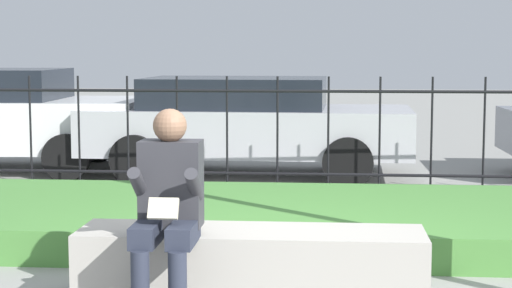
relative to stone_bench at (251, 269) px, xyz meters
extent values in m
cube|color=#ADA89E|center=(0.00, 0.00, 0.03)|extent=(2.24, 0.57, 0.46)
cylinder|color=#282D3D|center=(-0.59, -0.63, 0.07)|extent=(0.11, 0.11, 0.37)
cube|color=#282D3D|center=(-0.59, -0.42, 0.32)|extent=(0.15, 0.42, 0.13)
cylinder|color=#282D3D|center=(-0.37, -0.63, 0.07)|extent=(0.11, 0.11, 0.37)
cube|color=#282D3D|center=(-0.37, -0.42, 0.32)|extent=(0.15, 0.42, 0.13)
cube|color=#333338|center=(-0.48, -0.21, 0.59)|extent=(0.38, 0.24, 0.54)
sphere|color=#8C664C|center=(-0.48, -0.23, 0.95)|extent=(0.21, 0.21, 0.21)
cylinder|color=#333338|center=(-0.65, -0.37, 0.61)|extent=(0.08, 0.29, 0.24)
cylinder|color=#333338|center=(-0.31, -0.37, 0.61)|extent=(0.08, 0.29, 0.24)
cube|color=beige|center=(-0.48, -0.47, 0.48)|extent=(0.18, 0.09, 0.13)
cube|color=#4C893D|center=(0.21, 1.95, -0.07)|extent=(9.76, 2.51, 0.28)
cylinder|color=black|center=(0.21, 3.87, 0.06)|extent=(7.76, 0.03, 0.03)
cylinder|color=black|center=(0.21, 3.87, 0.97)|extent=(7.76, 0.03, 0.03)
cylinder|color=black|center=(-2.83, 3.87, 0.46)|extent=(0.02, 0.02, 1.34)
cylinder|color=black|center=(-2.28, 3.87, 0.46)|extent=(0.02, 0.02, 1.34)
cylinder|color=black|center=(-1.73, 3.87, 0.46)|extent=(0.02, 0.02, 1.34)
cylinder|color=black|center=(-1.17, 3.87, 0.46)|extent=(0.02, 0.02, 1.34)
cylinder|color=black|center=(-0.62, 3.87, 0.46)|extent=(0.02, 0.02, 1.34)
cylinder|color=black|center=(-0.06, 3.87, 0.46)|extent=(0.02, 0.02, 1.34)
cylinder|color=black|center=(0.49, 3.87, 0.46)|extent=(0.02, 0.02, 1.34)
cylinder|color=black|center=(1.05, 3.87, 0.46)|extent=(0.02, 0.02, 1.34)
cylinder|color=black|center=(1.60, 3.87, 0.46)|extent=(0.02, 0.02, 1.34)
cylinder|color=black|center=(2.15, 3.87, 0.46)|extent=(0.02, 0.02, 1.34)
cube|color=#B7B7BC|center=(-0.54, 5.54, 0.38)|extent=(4.20, 1.87, 0.58)
cube|color=black|center=(-0.70, 5.54, 0.87)|extent=(2.32, 1.61, 0.39)
cylinder|color=black|center=(0.72, 4.64, 0.09)|extent=(0.61, 0.22, 0.60)
cylinder|color=black|center=(0.77, 6.36, 0.09)|extent=(0.61, 0.22, 0.60)
cylinder|color=black|center=(-1.85, 4.72, 0.09)|extent=(0.61, 0.22, 0.60)
cylinder|color=black|center=(-1.80, 6.43, 0.09)|extent=(0.61, 0.22, 0.60)
cylinder|color=black|center=(-2.75, 4.90, 0.09)|extent=(0.60, 0.23, 0.59)
cylinder|color=black|center=(-2.83, 6.70, 0.09)|extent=(0.60, 0.23, 0.59)
camera|label=1|loc=(0.49, -5.40, 1.42)|focal=60.00mm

